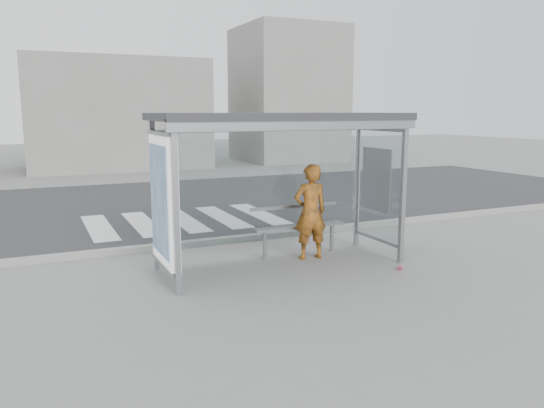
{
  "coord_description": "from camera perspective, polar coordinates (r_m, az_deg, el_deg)",
  "views": [
    {
      "loc": [
        -3.84,
        -7.99,
        2.65
      ],
      "look_at": [
        -0.09,
        0.2,
        1.06
      ],
      "focal_mm": 35.0,
      "sensor_mm": 36.0,
      "label": 1
    }
  ],
  "objects": [
    {
      "name": "building_center",
      "position": [
        26.27,
        -16.44,
        9.25
      ],
      "size": [
        8.0,
        5.0,
        5.0
      ],
      "primitive_type": "cube",
      "color": "gray",
      "rests_on": "ground"
    },
    {
      "name": "building_right",
      "position": [
        29.0,
        1.7,
        11.65
      ],
      "size": [
        5.0,
        5.0,
        7.0
      ],
      "primitive_type": "cube",
      "color": "gray",
      "rests_on": "ground"
    },
    {
      "name": "curb",
      "position": [
        10.97,
        -3.41,
        -3.7
      ],
      "size": [
        30.0,
        0.18,
        0.12
      ],
      "primitive_type": "cube",
      "color": "gray",
      "rests_on": "ground"
    },
    {
      "name": "crosswalk",
      "position": [
        13.2,
        -9.46,
        -1.73
      ],
      "size": [
        4.55,
        3.0,
        0.0
      ],
      "color": "silver",
      "rests_on": "ground"
    },
    {
      "name": "person",
      "position": [
        9.54,
        4.13,
        -0.84
      ],
      "size": [
        0.66,
        0.45,
        1.73
      ],
      "primitive_type": "imported",
      "rotation": [
        0.0,
        0.0,
        3.07
      ],
      "color": "orange",
      "rests_on": "ground"
    },
    {
      "name": "bench",
      "position": [
        9.8,
        2.88,
        -2.4
      ],
      "size": [
        1.79,
        0.32,
        0.93
      ],
      "color": "slate",
      "rests_on": "ground"
    },
    {
      "name": "soda_can",
      "position": [
        9.28,
        13.61,
        -6.68
      ],
      "size": [
        0.14,
        0.13,
        0.07
      ],
      "primitive_type": "cylinder",
      "rotation": [
        0.0,
        1.57,
        0.71
      ],
      "color": "#D73F7F",
      "rests_on": "ground"
    },
    {
      "name": "ground",
      "position": [
        9.25,
        1.01,
        -6.66
      ],
      "size": [
        80.0,
        80.0,
        0.0
      ],
      "primitive_type": "plane",
      "color": "slate",
      "rests_on": "ground"
    },
    {
      "name": "road",
      "position": [
        15.7,
        -10.11,
        0.12
      ],
      "size": [
        30.0,
        10.0,
        0.01
      ],
      "primitive_type": "cube",
      "color": "#2B2B2D",
      "rests_on": "ground"
    },
    {
      "name": "bus_shelter",
      "position": [
        8.79,
        -1.32,
        5.63
      ],
      "size": [
        4.25,
        1.65,
        2.62
      ],
      "color": "gray",
      "rests_on": "ground"
    }
  ]
}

